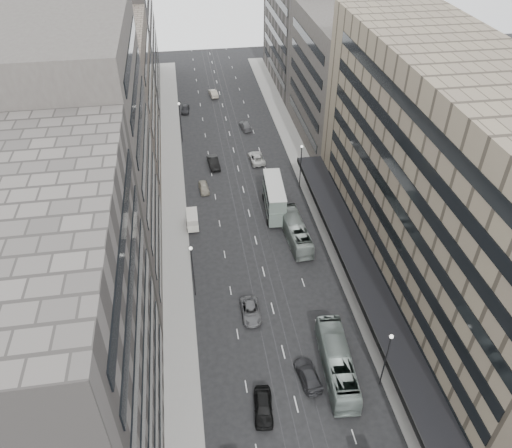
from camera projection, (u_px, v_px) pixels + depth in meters
ground at (285, 359)px, 58.16m from camera, size 220.00×220.00×0.00m
sidewalk_right at (309, 179)px, 88.91m from camera, size 4.00×125.00×0.15m
sidewalk_left at (173, 190)px, 85.96m from camera, size 4.00×125.00×0.15m
department_store at (457, 199)px, 57.91m from camera, size 19.20×60.00×30.00m
building_right_mid at (344, 80)px, 94.13m from camera, size 15.00×28.00×24.00m
building_right_far at (307, 23)px, 116.36m from camera, size 15.00×32.00×28.00m
building_left_a at (50, 357)px, 40.09m from camera, size 15.00×28.00×30.00m
building_left_b at (83, 165)px, 59.98m from camera, size 15.00×26.00×34.00m
building_left_c at (108, 106)px, 83.85m from camera, size 15.00×28.00×25.00m
building_left_d at (118, 36)px, 108.73m from camera, size 15.00×38.00×28.00m
lamp_right_near at (387, 355)px, 52.26m from camera, size 0.44×0.44×8.32m
lamp_right_far at (301, 162)px, 83.54m from camera, size 0.44×0.44×8.32m
lamp_left_near at (192, 266)px, 63.17m from camera, size 0.44×0.44×8.32m
lamp_left_far at (180, 118)px, 96.79m from camera, size 0.44×0.44×8.32m
bus_near at (337, 362)px, 55.76m from camera, size 3.75×12.21×3.35m
bus_far at (295, 231)px, 74.63m from camera, size 3.14×11.34×3.13m
double_decker at (274, 197)px, 79.38m from camera, size 3.51×9.82×5.28m
panel_van at (192, 220)px, 77.24m from camera, size 1.91×3.85×2.43m
sedan_0 at (263, 407)px, 52.32m from camera, size 2.51×5.09×1.67m
sedan_2 at (251, 311)px, 63.12m from camera, size 2.31×5.00×1.39m
sedan_3 at (308, 375)px, 55.53m from camera, size 2.62×5.34×1.49m
sedan_4 at (204, 188)px, 85.55m from camera, size 1.87×4.04×1.34m
sedan_5 at (214, 162)px, 91.89m from camera, size 2.24×5.25×1.68m
sedan_6 at (257, 158)px, 93.37m from camera, size 2.81×5.59×1.52m
sedan_7 at (245, 126)px, 104.02m from camera, size 2.49×4.96×1.38m
sedan_8 at (185, 109)px, 110.44m from camera, size 2.09×4.31×1.42m
sedan_9 at (213, 93)px, 117.23m from camera, size 2.15×4.64×1.47m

